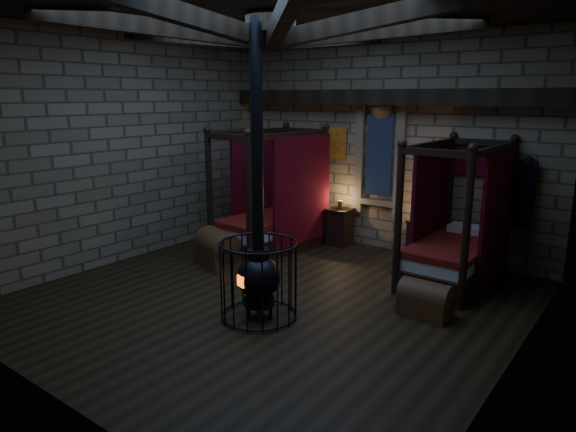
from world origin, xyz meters
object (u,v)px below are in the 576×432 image
Objects in this scene: bed_left at (273,220)px; bed_right at (456,248)px; trunk_right at (425,300)px; stove at (259,274)px; trunk_left at (219,249)px.

bed_right is at bearing 11.02° from bed_left.
stove reaches higher than trunk_right.
trunk_left is (-3.80, -1.80, -0.28)m from bed_right.
stove reaches higher than bed_right.
bed_right is 2.21× the size of trunk_left.
trunk_right is (3.98, 0.12, -0.06)m from trunk_left.
trunk_left is at bearing -91.32° from bed_left.
bed_left is 3.40m from stove.
bed_right is 1.73m from trunk_right.
stove reaches higher than bed_left.
trunk_right is 2.41m from stove.
stove is (1.96, -2.78, 0.06)m from bed_left.
stove is at bearing -49.74° from bed_left.
bed_left is 1.03× the size of bed_right.
bed_left reaches higher than trunk_right.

